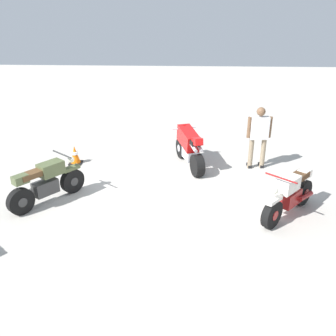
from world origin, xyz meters
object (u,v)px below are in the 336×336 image
(motorcycle_olive_vintage, at_px, (46,183))
(motorcycle_red_sportbike, at_px, (189,146))
(motorcycle_cream_vintage, at_px, (290,195))
(person_in_white_shirt, at_px, (259,134))
(traffic_cone, at_px, (75,155))

(motorcycle_olive_vintage, bearing_deg, motorcycle_red_sportbike, -17.06)
(motorcycle_cream_vintage, height_order, person_in_white_shirt, person_in_white_shirt)
(motorcycle_olive_vintage, xyz_separation_m, person_in_white_shirt, (-5.13, -2.23, 0.51))
(motorcycle_olive_vintage, distance_m, traffic_cone, 2.31)
(motorcycle_red_sportbike, height_order, person_in_white_shirt, person_in_white_shirt)
(motorcycle_red_sportbike, distance_m, traffic_cone, 3.27)
(motorcycle_olive_vintage, distance_m, person_in_white_shirt, 5.62)
(motorcycle_cream_vintage, relative_size, person_in_white_shirt, 0.90)
(person_in_white_shirt, bearing_deg, traffic_cone, 83.76)
(motorcycle_cream_vintage, distance_m, traffic_cone, 5.99)
(person_in_white_shirt, relative_size, traffic_cone, 3.26)
(motorcycle_red_sportbike, distance_m, motorcycle_cream_vintage, 3.35)
(motorcycle_olive_vintage, distance_m, motorcycle_red_sportbike, 3.96)
(motorcycle_olive_vintage, xyz_separation_m, traffic_cone, (-0.00, -2.30, -0.23))
(motorcycle_olive_vintage, height_order, motorcycle_red_sportbike, motorcycle_red_sportbike)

